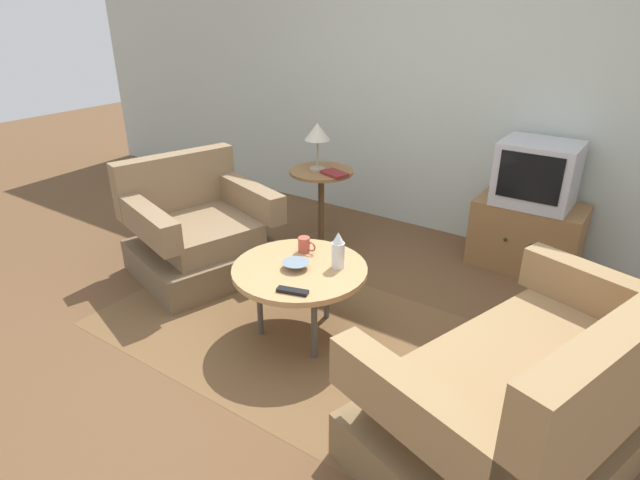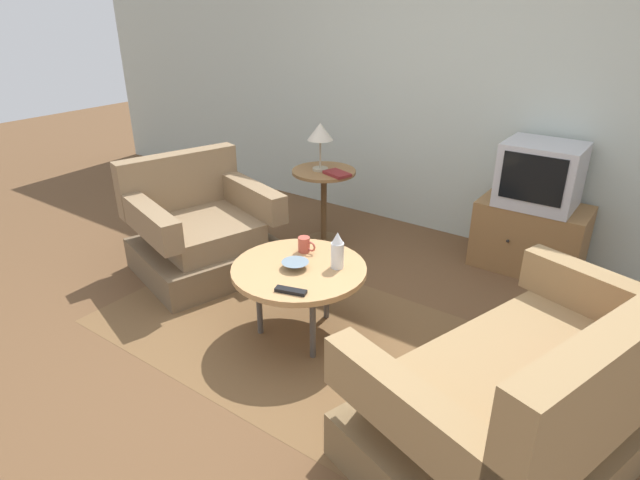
# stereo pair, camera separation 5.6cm
# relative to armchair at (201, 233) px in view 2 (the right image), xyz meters

# --- Properties ---
(ground_plane) EXTENTS (16.00, 16.00, 0.00)m
(ground_plane) POSITION_rel_armchair_xyz_m (1.28, -0.40, -0.29)
(ground_plane) COLOR brown
(back_wall) EXTENTS (9.00, 0.12, 2.70)m
(back_wall) POSITION_rel_armchair_xyz_m (1.28, 1.81, 1.06)
(back_wall) COLOR #B2BCB2
(back_wall) RESTS_ON ground
(area_rug) EXTENTS (2.57, 1.52, 0.00)m
(area_rug) POSITION_rel_armchair_xyz_m (1.16, -0.27, -0.29)
(area_rug) COLOR brown
(area_rug) RESTS_ON ground
(armchair) EXTENTS (1.12, 1.17, 0.85)m
(armchair) POSITION_rel_armchair_xyz_m (0.00, 0.00, 0.00)
(armchair) COLOR brown
(armchair) RESTS_ON ground
(couch) EXTENTS (1.36, 1.75, 0.94)m
(couch) POSITION_rel_armchair_xyz_m (2.58, -0.40, 0.01)
(couch) COLOR brown
(couch) RESTS_ON ground
(coffee_table) EXTENTS (0.81, 0.81, 0.47)m
(coffee_table) POSITION_rel_armchair_xyz_m (1.16, -0.27, 0.15)
(coffee_table) COLOR tan
(coffee_table) RESTS_ON ground
(side_table) EXTENTS (0.53, 0.53, 0.64)m
(side_table) POSITION_rel_armchair_xyz_m (0.48, 0.95, 0.17)
(side_table) COLOR olive
(side_table) RESTS_ON ground
(tv_stand) EXTENTS (0.78, 0.49, 0.53)m
(tv_stand) POSITION_rel_armchair_xyz_m (2.04, 1.48, -0.03)
(tv_stand) COLOR olive
(tv_stand) RESTS_ON ground
(television) EXTENTS (0.54, 0.46, 0.47)m
(television) POSITION_rel_armchair_xyz_m (2.04, 1.47, 0.47)
(television) COLOR #B7B7BC
(television) RESTS_ON tv_stand
(table_lamp) EXTENTS (0.21, 0.21, 0.39)m
(table_lamp) POSITION_rel_armchair_xyz_m (0.45, 0.94, 0.65)
(table_lamp) COLOR #9E937A
(table_lamp) RESTS_ON side_table
(vase) EXTENTS (0.08, 0.08, 0.23)m
(vase) POSITION_rel_armchair_xyz_m (1.35, -0.14, 0.29)
(vase) COLOR white
(vase) RESTS_ON coffee_table
(mug) EXTENTS (0.13, 0.08, 0.10)m
(mug) POSITION_rel_armchair_xyz_m (1.06, -0.08, 0.23)
(mug) COLOR #B74C3D
(mug) RESTS_ON coffee_table
(bowl) EXTENTS (0.16, 0.16, 0.04)m
(bowl) POSITION_rel_armchair_xyz_m (1.15, -0.29, 0.20)
(bowl) COLOR slate
(bowl) RESTS_ON coffee_table
(tv_remote_dark) EXTENTS (0.18, 0.10, 0.02)m
(tv_remote_dark) POSITION_rel_armchair_xyz_m (1.31, -0.53, 0.19)
(tv_remote_dark) COLOR black
(tv_remote_dark) RESTS_ON coffee_table
(book) EXTENTS (0.24, 0.19, 0.02)m
(book) POSITION_rel_armchair_xyz_m (0.64, 0.91, 0.36)
(book) COLOR maroon
(book) RESTS_ON side_table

